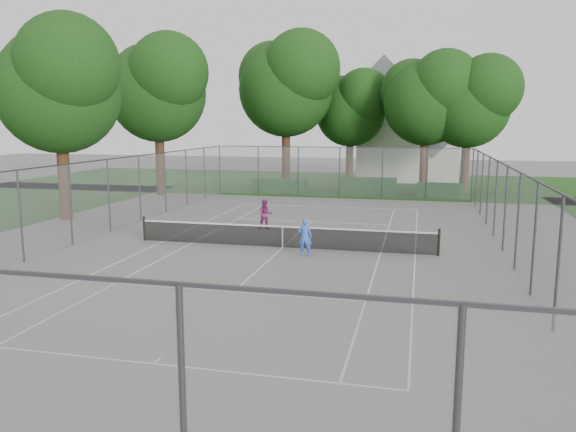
% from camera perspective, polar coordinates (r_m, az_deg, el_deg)
% --- Properties ---
extents(ground, '(120.00, 120.00, 0.00)m').
position_cam_1_polar(ground, '(23.79, -0.55, -3.24)').
color(ground, slate).
rests_on(ground, ground).
extents(grass_far, '(60.00, 20.00, 0.00)m').
position_cam_1_polar(grass_far, '(49.13, 6.71, 3.33)').
color(grass_far, '#194012').
rests_on(grass_far, ground).
extents(court_markings, '(11.03, 23.83, 0.01)m').
position_cam_1_polar(court_markings, '(23.79, -0.55, -3.23)').
color(court_markings, silver).
rests_on(court_markings, ground).
extents(tennis_net, '(12.87, 0.10, 1.10)m').
position_cam_1_polar(tennis_net, '(23.68, -0.55, -2.03)').
color(tennis_net, black).
rests_on(tennis_net, ground).
extents(perimeter_fence, '(18.08, 34.08, 3.52)m').
position_cam_1_polar(perimeter_fence, '(23.46, -0.56, 1.07)').
color(perimeter_fence, '#38383D').
rests_on(perimeter_fence, ground).
extents(tree_far_left, '(8.47, 7.73, 12.17)m').
position_cam_1_polar(tree_far_left, '(44.85, -0.10, 13.52)').
color(tree_far_left, '#362013').
rests_on(tree_far_left, ground).
extents(tree_far_midleft, '(6.66, 6.09, 9.58)m').
position_cam_1_polar(tree_far_midleft, '(47.76, 6.46, 11.07)').
color(tree_far_midleft, '#362013').
rests_on(tree_far_midleft, ground).
extents(tree_far_midright, '(7.28, 6.65, 10.47)m').
position_cam_1_polar(tree_far_midright, '(43.80, 14.03, 11.79)').
color(tree_far_midright, '#362013').
rests_on(tree_far_midright, ground).
extents(tree_far_right, '(6.98, 6.37, 10.03)m').
position_cam_1_polar(tree_far_right, '(43.69, 17.99, 11.22)').
color(tree_far_right, '#362013').
rests_on(tree_far_right, ground).
extents(tree_side_back, '(7.92, 7.23, 11.39)m').
position_cam_1_polar(tree_side_back, '(41.85, -13.05, 12.82)').
color(tree_side_back, '#362013').
rests_on(tree_side_back, ground).
extents(tree_side_front, '(7.45, 6.80, 10.71)m').
position_cam_1_polar(tree_side_front, '(32.58, -22.29, 12.53)').
color(tree_side_front, '#362013').
rests_on(tree_side_front, ground).
extents(hedge_left, '(4.04, 1.21, 1.01)m').
position_cam_1_polar(hedge_left, '(42.47, -0.82, 3.11)').
color(hedge_left, '#154117').
rests_on(hedge_left, ground).
extents(hedge_mid, '(4.02, 1.15, 1.26)m').
position_cam_1_polar(hedge_mid, '(41.15, 8.15, 2.99)').
color(hedge_mid, '#154117').
rests_on(hedge_mid, ground).
extents(hedge_right, '(3.24, 1.19, 0.97)m').
position_cam_1_polar(hedge_right, '(41.20, 15.17, 2.55)').
color(hedge_right, '#154117').
rests_on(hedge_right, ground).
extents(house, '(8.74, 6.77, 10.88)m').
position_cam_1_polar(house, '(52.74, 12.15, 8.37)').
color(house, silver).
rests_on(house, ground).
extents(girl_player, '(0.59, 0.41, 1.54)m').
position_cam_1_polar(girl_player, '(22.23, 1.74, -2.13)').
color(girl_player, blue).
rests_on(girl_player, ground).
extents(woman_player, '(0.87, 0.78, 1.49)m').
position_cam_1_polar(woman_player, '(27.69, -2.31, 0.15)').
color(woman_player, '#7C2964').
rests_on(woman_player, ground).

